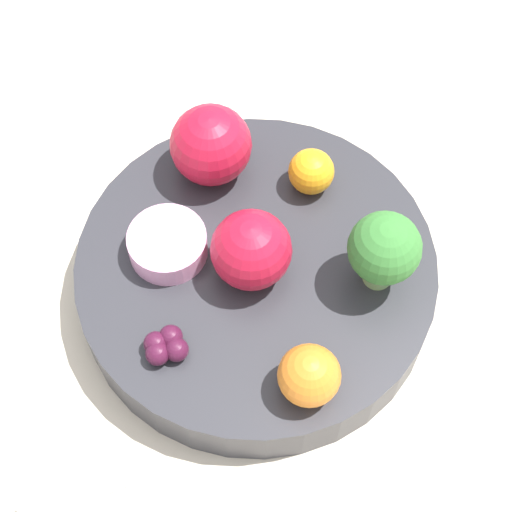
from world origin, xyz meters
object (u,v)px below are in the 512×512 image
Objects in this scene: bowl at (256,277)px; grape_cluster at (165,346)px; orange_front at (316,174)px; broccoli at (384,250)px; small_cup at (168,244)px; orange_back at (309,376)px; apple_red at (211,145)px; apple_green at (254,251)px; spoon at (73,497)px.

grape_cluster reaches higher than bowl.
grape_cluster is at bearing -7.09° from orange_front.
broccoli is 0.15m from small_cup.
broccoli is 1.62× the size of orange_back.
orange_back is at bearing 27.48° from orange_front.
apple_red is at bearing -70.99° from orange_front.
grape_cluster is (0.08, -0.02, -0.02)m from apple_green.
broccoli reaches higher than bowl.
orange_front is 0.28m from spoon.
orange_front is 0.16m from orange_back.
apple_green is at bearing 172.28° from spoon.
bowl is 0.11m from orange_back.
small_cup is (-0.04, -0.14, -0.01)m from orange_back.
orange_back is at bearing -1.08° from broccoli.
broccoli is at bearing 178.92° from orange_back.
small_cup is at bearing 8.79° from apple_red.
spoon is (0.19, -0.03, -0.07)m from apple_green.
apple_red reaches higher than apple_green.
broccoli is 0.09m from apple_green.
spoon is at bearing -7.72° from apple_green.
orange_back is (0.06, 0.08, -0.01)m from apple_green.
small_cup reaches higher than bowl.
orange_front is (-0.04, -0.07, -0.02)m from broccoli.
apple_red is at bearing -126.92° from bowl.
broccoli is 0.98× the size of spoon.
apple_red reaches higher than spoon.
broccoli is 0.15m from apple_red.
spoon is at bearing 10.61° from apple_red.
orange_front is at bearing 148.72° from small_cup.
orange_back reaches higher than spoon.
grape_cluster is at bearing -10.69° from bowl.
orange_back is 0.61× the size of spoon.
grape_cluster reaches higher than spoon.
small_cup is at bearing -67.42° from bowl.
orange_front is (-0.03, 0.07, -0.01)m from apple_red.
apple_green is at bearing 18.07° from bowl.
grape_cluster is (0.09, -0.02, 0.03)m from bowl.
broccoli is (-0.03, 0.08, 0.06)m from bowl.
small_cup is (0.10, -0.06, -0.01)m from orange_front.
small_cup is at bearing -168.58° from spoon.
orange_back is at bearing 142.96° from spoon.
orange_front is 1.10× the size of grape_cluster.
broccoli is at bearing 112.95° from small_cup.
broccoli is 0.16m from grape_cluster.
apple_green is at bearing 106.48° from small_cup.
apple_red is 0.26m from spoon.
orange_front is at bearing 174.25° from spoon.
apple_red is 0.89× the size of spoon.
spoon is at bearing -24.06° from broccoli.
apple_red is at bearing -129.29° from apple_green.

